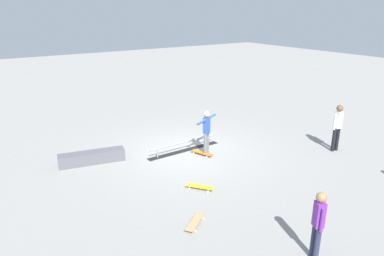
{
  "coord_description": "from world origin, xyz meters",
  "views": [
    {
      "loc": [
        6.25,
        9.53,
        4.82
      ],
      "look_at": [
        0.12,
        0.33,
        1.0
      ],
      "focal_mm": 32.61,
      "sensor_mm": 36.0,
      "label": 1
    }
  ],
  "objects_px": {
    "skateboard_main": "(202,153)",
    "loose_skateboard_yellow": "(200,187)",
    "bystander_purple_shirt": "(318,222)",
    "bystander_white_shirt": "(337,125)",
    "loose_skateboard_natural": "(195,222)",
    "skate_ledge": "(92,157)",
    "grind_rail": "(184,147)",
    "skater_main": "(207,130)"
  },
  "relations": [
    {
      "from": "skateboard_main",
      "to": "bystander_purple_shirt",
      "type": "relative_size",
      "value": 0.54
    },
    {
      "from": "bystander_white_shirt",
      "to": "loose_skateboard_yellow",
      "type": "xyz_separation_m",
      "value": [
        5.59,
        -0.37,
        -0.88
      ]
    },
    {
      "from": "grind_rail",
      "to": "loose_skateboard_natural",
      "type": "bearing_deg",
      "value": 59.63
    },
    {
      "from": "skate_ledge",
      "to": "bystander_white_shirt",
      "type": "bearing_deg",
      "value": 153.54
    },
    {
      "from": "skater_main",
      "to": "skateboard_main",
      "type": "height_order",
      "value": "skater_main"
    },
    {
      "from": "skater_main",
      "to": "loose_skateboard_yellow",
      "type": "distance_m",
      "value": 2.58
    },
    {
      "from": "skater_main",
      "to": "skateboard_main",
      "type": "relative_size",
      "value": 1.92
    },
    {
      "from": "skater_main",
      "to": "bystander_purple_shirt",
      "type": "relative_size",
      "value": 1.05
    },
    {
      "from": "skate_ledge",
      "to": "loose_skateboard_yellow",
      "type": "distance_m",
      "value": 3.9
    },
    {
      "from": "grind_rail",
      "to": "skateboard_main",
      "type": "distance_m",
      "value": 0.72
    },
    {
      "from": "loose_skateboard_yellow",
      "to": "skater_main",
      "type": "bearing_deg",
      "value": -77.96
    },
    {
      "from": "skater_main",
      "to": "skateboard_main",
      "type": "bearing_deg",
      "value": 123.02
    },
    {
      "from": "loose_skateboard_natural",
      "to": "loose_skateboard_yellow",
      "type": "relative_size",
      "value": 1.01
    },
    {
      "from": "skater_main",
      "to": "bystander_purple_shirt",
      "type": "height_order",
      "value": "skater_main"
    },
    {
      "from": "bystander_white_shirt",
      "to": "skateboard_main",
      "type": "bearing_deg",
      "value": -19.89
    },
    {
      "from": "bystander_white_shirt",
      "to": "skater_main",
      "type": "bearing_deg",
      "value": -19.85
    },
    {
      "from": "bystander_white_shirt",
      "to": "skate_ledge",
      "type": "bearing_deg",
      "value": -17.34
    },
    {
      "from": "skate_ledge",
      "to": "loose_skateboard_yellow",
      "type": "xyz_separation_m",
      "value": [
        -1.94,
        3.38,
        -0.12
      ]
    },
    {
      "from": "skateboard_main",
      "to": "skater_main",
      "type": "bearing_deg",
      "value": 39.84
    },
    {
      "from": "bystander_white_shirt",
      "to": "loose_skateboard_natural",
      "type": "relative_size",
      "value": 2.19
    },
    {
      "from": "loose_skateboard_natural",
      "to": "skate_ledge",
      "type": "bearing_deg",
      "value": -115.36
    },
    {
      "from": "bystander_purple_shirt",
      "to": "loose_skateboard_yellow",
      "type": "distance_m",
      "value": 3.73
    },
    {
      "from": "loose_skateboard_yellow",
      "to": "skate_ledge",
      "type": "bearing_deg",
      "value": -7.96
    },
    {
      "from": "skate_ledge",
      "to": "skateboard_main",
      "type": "distance_m",
      "value": 3.68
    },
    {
      "from": "grind_rail",
      "to": "bystander_white_shirt",
      "type": "distance_m",
      "value": 5.41
    },
    {
      "from": "grind_rail",
      "to": "bystander_white_shirt",
      "type": "xyz_separation_m",
      "value": [
        -4.46,
        2.95,
        0.8
      ]
    },
    {
      "from": "grind_rail",
      "to": "loose_skateboard_yellow",
      "type": "xyz_separation_m",
      "value": [
        1.13,
        2.58,
        -0.07
      ]
    },
    {
      "from": "skateboard_main",
      "to": "bystander_white_shirt",
      "type": "height_order",
      "value": "bystander_white_shirt"
    },
    {
      "from": "bystander_purple_shirt",
      "to": "bystander_white_shirt",
      "type": "bearing_deg",
      "value": -32.76
    },
    {
      "from": "bystander_purple_shirt",
      "to": "bystander_white_shirt",
      "type": "xyz_separation_m",
      "value": [
        -5.31,
        -3.27,
        0.1
      ]
    },
    {
      "from": "bystander_white_shirt",
      "to": "loose_skateboard_yellow",
      "type": "distance_m",
      "value": 5.67
    },
    {
      "from": "skateboard_main",
      "to": "bystander_white_shirt",
      "type": "bearing_deg",
      "value": 41.19
    },
    {
      "from": "grind_rail",
      "to": "skater_main",
      "type": "relative_size",
      "value": 1.83
    },
    {
      "from": "skateboard_main",
      "to": "bystander_purple_shirt",
      "type": "height_order",
      "value": "bystander_purple_shirt"
    },
    {
      "from": "grind_rail",
      "to": "bystander_purple_shirt",
      "type": "height_order",
      "value": "bystander_purple_shirt"
    },
    {
      "from": "grind_rail",
      "to": "loose_skateboard_yellow",
      "type": "distance_m",
      "value": 2.82
    },
    {
      "from": "skateboard_main",
      "to": "bystander_white_shirt",
      "type": "xyz_separation_m",
      "value": [
        -4.15,
        2.3,
        0.88
      ]
    },
    {
      "from": "skateboard_main",
      "to": "loose_skateboard_yellow",
      "type": "height_order",
      "value": "same"
    },
    {
      "from": "bystander_purple_shirt",
      "to": "loose_skateboard_yellow",
      "type": "relative_size",
      "value": 2.0
    },
    {
      "from": "skate_ledge",
      "to": "bystander_white_shirt",
      "type": "xyz_separation_m",
      "value": [
        -7.53,
        3.75,
        0.75
      ]
    },
    {
      "from": "grind_rail",
      "to": "loose_skateboard_natural",
      "type": "height_order",
      "value": "grind_rail"
    },
    {
      "from": "grind_rail",
      "to": "bystander_white_shirt",
      "type": "bearing_deg",
      "value": 145.47
    }
  ]
}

